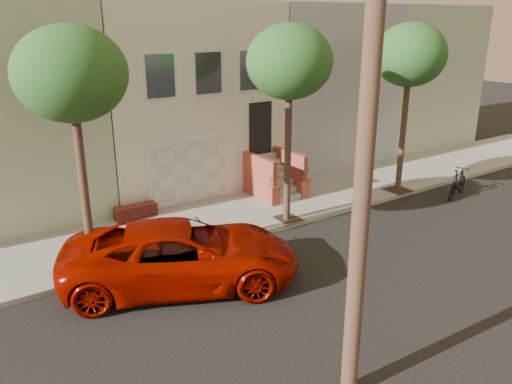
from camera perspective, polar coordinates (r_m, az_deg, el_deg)
ground at (r=13.93m, az=10.01°, el=-9.44°), size 90.00×90.00×0.00m
sidewalk at (r=17.72m, az=-2.02°, el=-2.55°), size 40.00×3.70×0.15m
house_row at (r=21.87m, az=-10.49°, el=10.93°), size 33.10×11.70×7.00m
tree_left at (r=13.01m, az=-20.00°, el=12.12°), size 2.70×2.57×6.30m
tree_mid at (r=15.94m, az=3.78°, el=14.20°), size 2.70×2.57×6.30m
tree_right at (r=19.80m, az=16.87°, el=14.36°), size 2.70×2.57×6.30m
pickup_truck at (r=13.21m, az=-8.32°, el=-6.95°), size 6.57×4.99×1.66m
motorcycle at (r=21.03m, az=21.64°, el=0.98°), size 1.96×1.07×1.13m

